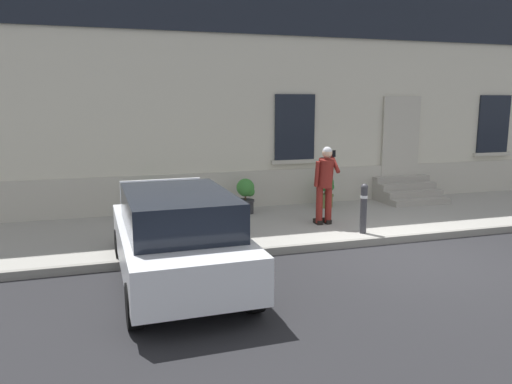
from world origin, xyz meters
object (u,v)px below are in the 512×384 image
at_px(planter_charcoal, 246,195).
at_px(planter_cream, 155,199).
at_px(bollard_near_person, 364,207).
at_px(person_on_phone, 325,180).
at_px(planter_olive, 326,190).
at_px(hatchback_car_white, 177,236).

bearing_deg(planter_charcoal, planter_cream, 174.95).
distance_m(bollard_near_person, person_on_phone, 1.11).
height_order(bollard_near_person, planter_charcoal, bollard_near_person).
relative_size(planter_charcoal, planter_olive, 1.00).
height_order(bollard_near_person, planter_cream, bollard_near_person).
height_order(hatchback_car_white, planter_cream, hatchback_car_white).
distance_m(hatchback_car_white, bollard_near_person, 4.30).
height_order(hatchback_car_white, planter_olive, hatchback_car_white).
bearing_deg(planter_olive, bollard_near_person, -98.05).
xyz_separation_m(hatchback_car_white, planter_cream, (0.08, 4.12, -0.18)).
bearing_deg(hatchback_car_white, bollard_near_person, 18.95).
bearing_deg(planter_cream, hatchback_car_white, -91.05).
bearing_deg(person_on_phone, bollard_near_person, -71.33).
bearing_deg(planter_charcoal, planter_olive, 1.99).
bearing_deg(hatchback_car_white, planter_cream, 88.95).
bearing_deg(planter_cream, planter_olive, -1.54).
bearing_deg(person_on_phone, hatchback_car_white, -155.74).
bearing_deg(bollard_near_person, planter_charcoal, 125.49).
height_order(bollard_near_person, person_on_phone, person_on_phone).
relative_size(person_on_phone, planter_cream, 2.03).
bearing_deg(planter_cream, bollard_near_person, -34.39).
bearing_deg(hatchback_car_white, planter_olive, 42.12).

